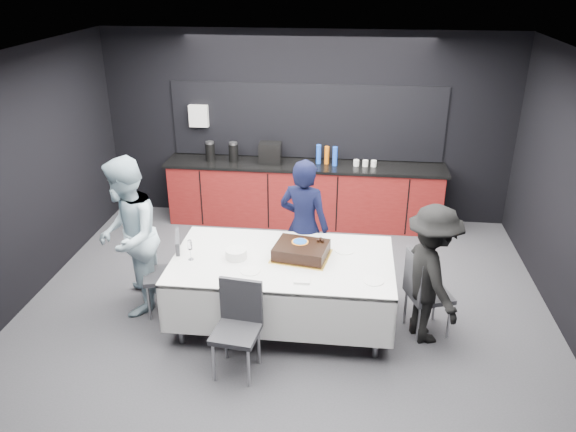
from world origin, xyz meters
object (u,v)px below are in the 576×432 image
object	(u,v)px
chair_left	(170,268)
person_center	(304,226)
champagne_flute	(190,246)
chair_near	(238,321)
plate_stack	(236,254)
person_left	(128,237)
cake_assembly	(301,251)
party_table	(283,270)
person_right	(431,275)
chair_right	(423,288)

from	to	relation	value
chair_left	person_center	bearing A→B (deg)	23.90
champagne_flute	chair_near	size ratio (longest dim) A/B	0.24
plate_stack	chair_near	bearing A→B (deg)	-78.04
champagne_flute	chair_left	bearing A→B (deg)	145.68
chair_near	person_left	bearing A→B (deg)	146.93
cake_assembly	champagne_flute	xyz separation A→B (m)	(-1.15, -0.19, 0.09)
champagne_flute	chair_left	distance (m)	0.56
cake_assembly	chair_left	bearing A→B (deg)	179.12
plate_stack	person_left	size ratio (longest dim) A/B	0.13
chair_left	person_left	world-z (taller)	person_left
party_table	person_center	xyz separation A→B (m)	(0.16, 0.73, 0.18)
chair_near	cake_assembly	bearing A→B (deg)	59.73
person_right	person_center	bearing A→B (deg)	38.61
plate_stack	party_table	bearing A→B (deg)	4.23
person_center	cake_assembly	bearing A→B (deg)	109.12
person_right	champagne_flute	bearing A→B (deg)	70.54
champagne_flute	person_left	xyz separation A→B (m)	(-0.76, 0.22, -0.04)
cake_assembly	champagne_flute	world-z (taller)	champagne_flute
champagne_flute	plate_stack	bearing A→B (deg)	10.73
party_table	cake_assembly	bearing A→B (deg)	20.14
champagne_flute	chair_left	xyz separation A→B (m)	(-0.32, 0.22, -0.40)
plate_stack	champagne_flute	bearing A→B (deg)	-169.27
person_center	person_left	bearing A→B (deg)	35.13
person_right	person_left	bearing A→B (deg)	66.59
chair_right	person_center	distance (m)	1.54
party_table	champagne_flute	bearing A→B (deg)	-172.56
chair_left	chair_near	world-z (taller)	same
chair_left	person_right	size ratio (longest dim) A/B	0.62
chair_left	champagne_flute	bearing A→B (deg)	-34.32
cake_assembly	chair_near	distance (m)	1.07
party_table	cake_assembly	world-z (taller)	cake_assembly
plate_stack	chair_left	world-z (taller)	chair_left
champagne_flute	person_left	distance (m)	0.79
chair_right	person_left	xyz separation A→B (m)	(-3.19, 0.12, 0.36)
champagne_flute	chair_near	world-z (taller)	champagne_flute
party_table	cake_assembly	distance (m)	0.29
chair_near	person_center	size ratio (longest dim) A/B	0.56
chair_right	person_right	distance (m)	0.24
plate_stack	champagne_flute	world-z (taller)	champagne_flute
person_center	person_left	size ratio (longest dim) A/B	0.92
party_table	person_right	world-z (taller)	person_right
chair_left	person_right	xyz separation A→B (m)	(2.80, -0.20, 0.21)
plate_stack	chair_left	distance (m)	0.85
chair_right	person_center	world-z (taller)	person_center
person_right	plate_stack	bearing A→B (deg)	68.11
champagne_flute	person_center	size ratio (longest dim) A/B	0.14
party_table	person_left	bearing A→B (deg)	176.87
person_center	person_left	world-z (taller)	person_left
person_center	person_right	world-z (taller)	person_center
chair_near	champagne_flute	bearing A→B (deg)	132.59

